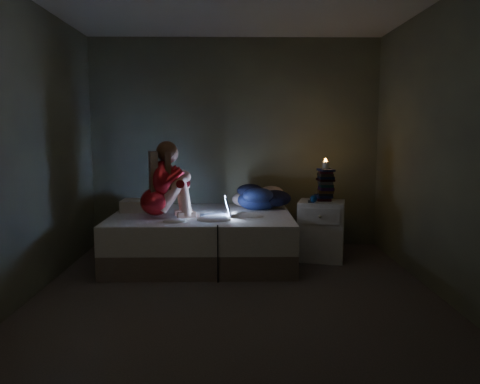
{
  "coord_description": "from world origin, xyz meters",
  "views": [
    {
      "loc": [
        -0.03,
        -4.13,
        1.45
      ],
      "look_at": [
        0.05,
        1.0,
        0.8
      ],
      "focal_mm": 35.77,
      "sensor_mm": 36.0,
      "label": 1
    }
  ],
  "objects_px": {
    "laptop": "(215,206)",
    "phone": "(313,202)",
    "nightstand": "(321,230)",
    "candle": "(325,166)",
    "bed": "(202,238)",
    "woman": "(155,180)"
  },
  "relations": [
    {
      "from": "laptop",
      "to": "phone",
      "type": "bearing_deg",
      "value": 5.52
    },
    {
      "from": "nightstand",
      "to": "phone",
      "type": "xyz_separation_m",
      "value": [
        -0.11,
        -0.08,
        0.34
      ]
    },
    {
      "from": "phone",
      "to": "candle",
      "type": "bearing_deg",
      "value": 37.32
    },
    {
      "from": "bed",
      "to": "woman",
      "type": "xyz_separation_m",
      "value": [
        -0.47,
        -0.23,
        0.68
      ]
    },
    {
      "from": "bed",
      "to": "woman",
      "type": "height_order",
      "value": "woman"
    },
    {
      "from": "bed",
      "to": "woman",
      "type": "bearing_deg",
      "value": -154.21
    },
    {
      "from": "nightstand",
      "to": "candle",
      "type": "distance_m",
      "value": 0.73
    },
    {
      "from": "bed",
      "to": "candle",
      "type": "height_order",
      "value": "candle"
    },
    {
      "from": "phone",
      "to": "bed",
      "type": "bearing_deg",
      "value": 174.83
    },
    {
      "from": "bed",
      "to": "phone",
      "type": "xyz_separation_m",
      "value": [
        1.24,
        0.0,
        0.41
      ]
    },
    {
      "from": "nightstand",
      "to": "laptop",
      "type": "bearing_deg",
      "value": -153.62
    },
    {
      "from": "candle",
      "to": "phone",
      "type": "height_order",
      "value": "candle"
    },
    {
      "from": "bed",
      "to": "phone",
      "type": "bearing_deg",
      "value": 0.06
    },
    {
      "from": "laptop",
      "to": "nightstand",
      "type": "relative_size",
      "value": 0.49
    },
    {
      "from": "bed",
      "to": "laptop",
      "type": "bearing_deg",
      "value": -49.01
    },
    {
      "from": "phone",
      "to": "nightstand",
      "type": "bearing_deg",
      "value": 30.79
    },
    {
      "from": "candle",
      "to": "nightstand",
      "type": "bearing_deg",
      "value": -125.71
    },
    {
      "from": "bed",
      "to": "nightstand",
      "type": "xyz_separation_m",
      "value": [
        1.35,
        0.08,
        0.06
      ]
    },
    {
      "from": "bed",
      "to": "candle",
      "type": "distance_m",
      "value": 1.61
    },
    {
      "from": "woman",
      "to": "laptop",
      "type": "relative_size",
      "value": 2.5
    },
    {
      "from": "nightstand",
      "to": "phone",
      "type": "height_order",
      "value": "phone"
    },
    {
      "from": "nightstand",
      "to": "candle",
      "type": "relative_size",
      "value": 8.38
    }
  ]
}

